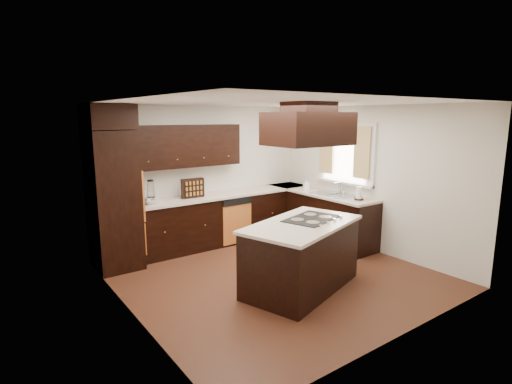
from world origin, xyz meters
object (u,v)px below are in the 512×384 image
(range_hood, at_px, (308,129))
(spice_rack, at_px, (193,188))
(island, at_px, (301,257))
(oven_column, at_px, (113,200))

(range_hood, relative_size, spice_rack, 2.60)
(range_hood, bearing_deg, island, -174.11)
(range_hood, height_order, spice_rack, range_hood)
(spice_rack, bearing_deg, oven_column, -176.88)
(range_hood, bearing_deg, oven_column, 129.74)
(oven_column, height_order, range_hood, range_hood)
(oven_column, distance_m, range_hood, 3.13)
(oven_column, relative_size, island, 1.27)
(oven_column, xyz_separation_m, island, (1.80, -2.26, -0.62))
(oven_column, bearing_deg, island, -51.52)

